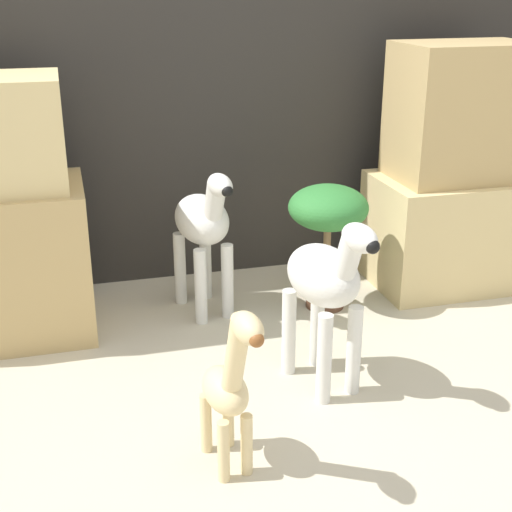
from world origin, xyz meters
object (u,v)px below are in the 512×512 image
Objects in this scene: zebra_right at (326,284)px; potted_palm_front at (328,219)px; zebra_left at (204,227)px; giraffe_figurine at (230,385)px.

potted_palm_front is (0.24, 0.62, 0.02)m from zebra_right.
zebra_left reaches higher than potted_palm_front.
zebra_left is at bearing 170.16° from potted_palm_front.
zebra_right is 1.15× the size of giraffe_figurine.
zebra_left is at bearing 112.06° from zebra_right.
zebra_right reaches higher than potted_palm_front.
zebra_right is 1.19× the size of potted_palm_front.
giraffe_figurine reaches higher than potted_palm_front.
giraffe_figurine is at bearing -123.78° from potted_palm_front.
zebra_right is 0.76m from zebra_left.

